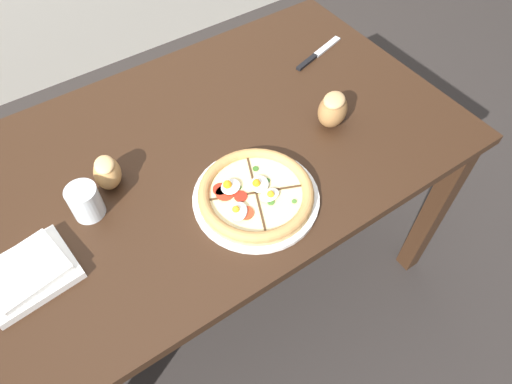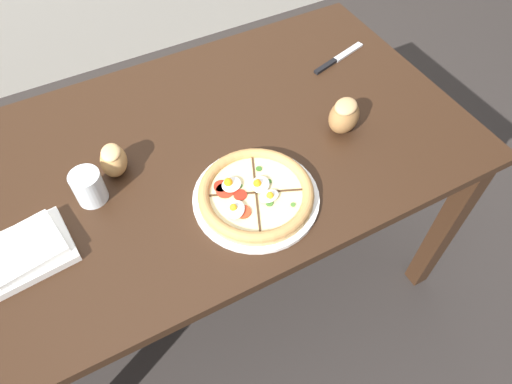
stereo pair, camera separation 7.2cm
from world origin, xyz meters
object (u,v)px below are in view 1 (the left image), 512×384
object	(u,v)px
dining_table	(180,183)
pizza	(256,195)
napkin_folded	(28,273)
water_glass	(86,203)
bread_piece_near	(107,172)
knife_main	(318,53)
bread_piece_mid	(333,109)

from	to	relation	value
dining_table	pizza	world-z (taller)	pizza
napkin_folded	dining_table	bearing A→B (deg)	15.40
napkin_folded	water_glass	bearing A→B (deg)	27.09
napkin_folded	bread_piece_near	size ratio (longest dim) A/B	1.97
napkin_folded	water_glass	distance (m)	0.19
knife_main	pizza	bearing A→B (deg)	-158.74
pizza	bread_piece_mid	bearing A→B (deg)	17.88
bread_piece_mid	bread_piece_near	bearing A→B (deg)	166.44
dining_table	knife_main	size ratio (longest dim) A/B	7.29
bread_piece_near	pizza	bearing A→B (deg)	-42.57
dining_table	napkin_folded	bearing A→B (deg)	-164.60
water_glass	pizza	bearing A→B (deg)	-28.76
napkin_folded	bread_piece_near	bearing A→B (deg)	30.21
dining_table	knife_main	bearing A→B (deg)	13.88
knife_main	dining_table	bearing A→B (deg)	178.48
pizza	knife_main	bearing A→B (deg)	36.66
napkin_folded	bread_piece_mid	bearing A→B (deg)	0.08
bread_piece_near	bread_piece_mid	bearing A→B (deg)	-13.56
dining_table	napkin_folded	size ratio (longest dim) A/B	7.80
dining_table	bread_piece_near	bearing A→B (deg)	169.47
bread_piece_mid	knife_main	bearing A→B (deg)	57.57
knife_main	water_glass	xyz separation A→B (m)	(-0.84, -0.17, 0.03)
pizza	bread_piece_near	bearing A→B (deg)	137.43
napkin_folded	knife_main	distance (m)	1.05
napkin_folded	knife_main	bearing A→B (deg)	14.51
pizza	knife_main	size ratio (longest dim) A/B	1.43
pizza	knife_main	distance (m)	0.61
bread_piece_near	bread_piece_mid	distance (m)	0.62
pizza	napkin_folded	world-z (taller)	pizza
knife_main	napkin_folded	bearing A→B (deg)	179.10
bread_piece_mid	water_glass	xyz separation A→B (m)	(-0.68, 0.09, -0.01)
bread_piece_mid	knife_main	xyz separation A→B (m)	(0.17, 0.26, -0.04)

